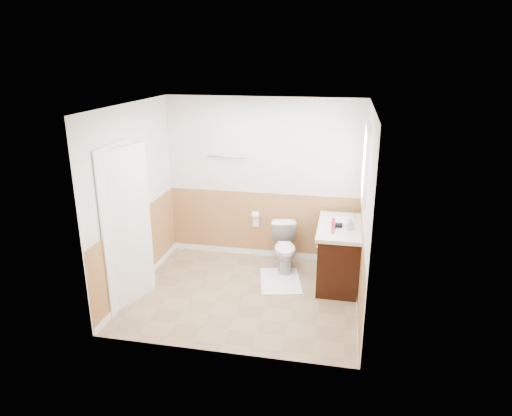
% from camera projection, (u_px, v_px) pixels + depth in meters
% --- Properties ---
extents(floor, '(3.00, 3.00, 0.00)m').
position_uv_depth(floor, '(245.00, 294.00, 6.19)').
color(floor, '#8C7051').
rests_on(floor, ground).
extents(ceiling, '(3.00, 3.00, 0.00)m').
position_uv_depth(ceiling, '(244.00, 106.00, 5.40)').
color(ceiling, white).
rests_on(ceiling, floor).
extents(wall_back, '(3.00, 0.00, 3.00)m').
position_uv_depth(wall_back, '(263.00, 180.00, 7.01)').
color(wall_back, silver).
rests_on(wall_back, floor).
extents(wall_front, '(3.00, 0.00, 3.00)m').
position_uv_depth(wall_front, '(216.00, 246.00, 4.59)').
color(wall_front, silver).
rests_on(wall_front, floor).
extents(wall_left, '(0.00, 3.00, 3.00)m').
position_uv_depth(wall_left, '(134.00, 199.00, 6.08)').
color(wall_left, silver).
rests_on(wall_left, floor).
extents(wall_right, '(0.00, 3.00, 3.00)m').
position_uv_depth(wall_right, '(366.00, 214.00, 5.52)').
color(wall_right, silver).
rests_on(wall_right, floor).
extents(wainscot_back, '(3.00, 0.00, 3.00)m').
position_uv_depth(wainscot_back, '(263.00, 226.00, 7.23)').
color(wainscot_back, '#BF7D4C').
rests_on(wainscot_back, floor).
extents(wainscot_front, '(3.00, 0.00, 3.00)m').
position_uv_depth(wainscot_front, '(218.00, 311.00, 4.84)').
color(wainscot_front, '#BF7D4C').
rests_on(wainscot_front, floor).
extents(wainscot_left, '(0.00, 2.60, 2.60)m').
position_uv_depth(wainscot_left, '(140.00, 251.00, 6.31)').
color(wainscot_left, '#BF7D4C').
rests_on(wainscot_left, floor).
extents(wainscot_right, '(0.00, 2.60, 2.60)m').
position_uv_depth(wainscot_right, '(360.00, 270.00, 5.76)').
color(wainscot_right, '#BF7D4C').
rests_on(wainscot_right, floor).
extents(toilet, '(0.51, 0.73, 0.68)m').
position_uv_depth(toilet, '(285.00, 248.00, 6.83)').
color(toilet, white).
rests_on(toilet, floor).
extents(bath_mat, '(0.71, 0.90, 0.02)m').
position_uv_depth(bath_mat, '(280.00, 281.00, 6.53)').
color(bath_mat, white).
rests_on(bath_mat, floor).
extents(vanity_cabinet, '(0.55, 1.10, 0.80)m').
position_uv_depth(vanity_cabinet, '(339.00, 256.00, 6.41)').
color(vanity_cabinet, black).
rests_on(vanity_cabinet, floor).
extents(vanity_knob_left, '(0.03, 0.03, 0.03)m').
position_uv_depth(vanity_knob_left, '(317.00, 247.00, 6.33)').
color(vanity_knob_left, silver).
rests_on(vanity_knob_left, vanity_cabinet).
extents(vanity_knob_right, '(0.03, 0.03, 0.03)m').
position_uv_depth(vanity_knob_right, '(318.00, 241.00, 6.51)').
color(vanity_knob_right, '#B6B5BC').
rests_on(vanity_knob_right, vanity_cabinet).
extents(countertop, '(0.60, 1.15, 0.05)m').
position_uv_depth(countertop, '(340.00, 227.00, 6.28)').
color(countertop, silver).
rests_on(countertop, vanity_cabinet).
extents(sink_basin, '(0.36, 0.36, 0.02)m').
position_uv_depth(sink_basin, '(341.00, 221.00, 6.41)').
color(sink_basin, white).
rests_on(sink_basin, countertop).
extents(faucet, '(0.02, 0.02, 0.14)m').
position_uv_depth(faucet, '(355.00, 218.00, 6.35)').
color(faucet, silver).
rests_on(faucet, countertop).
extents(lotion_bottle, '(0.05, 0.05, 0.22)m').
position_uv_depth(lotion_bottle, '(333.00, 225.00, 5.96)').
color(lotion_bottle, '#EE3D69').
rests_on(lotion_bottle, countertop).
extents(soap_dispenser, '(0.10, 0.10, 0.18)m').
position_uv_depth(soap_dispenser, '(350.00, 223.00, 6.11)').
color(soap_dispenser, '#9CA6B0').
rests_on(soap_dispenser, countertop).
extents(hair_dryer_body, '(0.14, 0.07, 0.07)m').
position_uv_depth(hair_dryer_body, '(337.00, 225.00, 6.19)').
color(hair_dryer_body, black).
rests_on(hair_dryer_body, countertop).
extents(hair_dryer_handle, '(0.03, 0.03, 0.07)m').
position_uv_depth(hair_dryer_handle, '(335.00, 228.00, 6.15)').
color(hair_dryer_handle, black).
rests_on(hair_dryer_handle, countertop).
extents(mirror_panel, '(0.02, 0.35, 0.90)m').
position_uv_depth(mirror_panel, '(364.00, 168.00, 6.45)').
color(mirror_panel, silver).
rests_on(mirror_panel, wall_right).
extents(window_frame, '(0.04, 0.80, 1.00)m').
position_uv_depth(window_frame, '(365.00, 162.00, 5.91)').
color(window_frame, white).
rests_on(window_frame, wall_right).
extents(window_glass, '(0.01, 0.70, 0.90)m').
position_uv_depth(window_glass, '(366.00, 162.00, 5.91)').
color(window_glass, white).
rests_on(window_glass, wall_right).
extents(door, '(0.29, 0.78, 2.04)m').
position_uv_depth(door, '(127.00, 228.00, 5.71)').
color(door, white).
rests_on(door, wall_left).
extents(door_frame, '(0.02, 0.92, 2.10)m').
position_uv_depth(door_frame, '(121.00, 227.00, 5.72)').
color(door_frame, white).
rests_on(door_frame, wall_left).
extents(door_knob, '(0.06, 0.06, 0.06)m').
position_uv_depth(door_knob, '(143.00, 224.00, 6.03)').
color(door_knob, silver).
rests_on(door_knob, door).
extents(towel_bar, '(0.62, 0.02, 0.02)m').
position_uv_depth(towel_bar, '(227.00, 157.00, 6.95)').
color(towel_bar, silver).
rests_on(towel_bar, wall_back).
extents(tp_holder_bar, '(0.14, 0.02, 0.02)m').
position_uv_depth(tp_holder_bar, '(256.00, 215.00, 7.13)').
color(tp_holder_bar, silver).
rests_on(tp_holder_bar, wall_back).
extents(tp_roll, '(0.10, 0.11, 0.11)m').
position_uv_depth(tp_roll, '(256.00, 215.00, 7.13)').
color(tp_roll, white).
rests_on(tp_roll, tp_holder_bar).
extents(tp_sheet, '(0.10, 0.01, 0.16)m').
position_uv_depth(tp_sheet, '(256.00, 222.00, 7.17)').
color(tp_sheet, white).
rests_on(tp_sheet, tp_roll).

